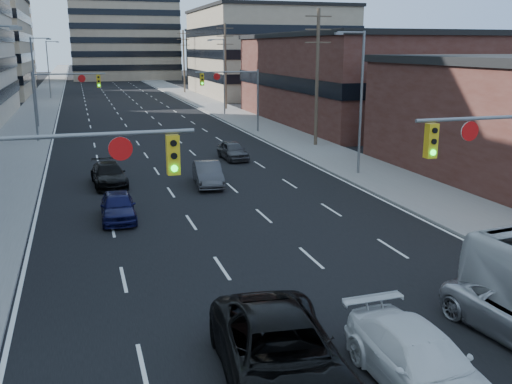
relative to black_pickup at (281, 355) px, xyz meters
The scene contains 22 objects.
road_surface 125.87m from the black_pickup, 88.96° to the left, with size 18.00×300.00×0.02m, color black.
sidewalk_left 126.19m from the black_pickup, 94.19° to the left, with size 5.00×300.00×0.15m, color slate.
sidewalk_right 126.60m from the black_pickup, 83.75° to the left, with size 5.00×300.00×0.15m, color slate.
storefront_right_mid 52.97m from the black_pickup, 60.18° to the left, with size 20.00×30.00×9.00m, color #472119.
office_right_far 88.39m from the black_pickup, 71.98° to the left, with size 22.00×28.00×14.00m, color gray.
bg_block_right 130.53m from the black_pickup, 74.76° to the left, with size 22.00×22.00×12.00m, color gray.
signal_near_left 7.32m from the black_pickup, 143.38° to the left, with size 6.59×0.33×6.00m.
signal_far_left 41.34m from the black_pickup, 97.53° to the left, with size 6.09×0.33×6.00m.
signal_far_right 42.18m from the black_pickup, 76.29° to the left, with size 6.09×0.33×6.00m.
utility_pole_block 35.33m from the black_pickup, 65.55° to the left, with size 2.20×0.28×11.00m.
utility_pole_midblock 63.71m from the black_pickup, 76.82° to the left, with size 2.20×0.28×11.00m.
utility_pole_distant 93.11m from the black_pickup, 81.04° to the left, with size 2.20×0.28×11.00m.
streetlight_left_mid 51.65m from the black_pickup, 99.00° to the left, with size 2.03×0.22×9.00m.
streetlight_left_far 86.33m from the black_pickup, 95.36° to the left, with size 2.03×0.22×9.00m.
streetlight_right_near 24.73m from the black_pickup, 58.81° to the left, with size 2.03×0.22×9.00m.
streetlight_right_far 57.41m from the black_pickup, 77.26° to the left, with size 2.03×0.22×9.00m.
black_pickup is the anchor object (origin of this frame).
white_van 3.34m from the black_pickup, 19.81° to the right, with size 2.05×5.05×1.47m, color silver.
sedan_blue 15.59m from the black_pickup, 100.13° to the left, with size 1.60×3.98×1.36m, color #0D0E37.
sedan_grey_center 21.11m from the black_pickup, 82.15° to the left, with size 1.49×4.27×1.41m, color #38383B.
sedan_black_far 22.80m from the black_pickup, 96.95° to the left, with size 1.88×4.61×1.34m, color black.
sedan_grey_right 29.06m from the black_pickup, 77.24° to the left, with size 1.58×3.92×1.34m, color #38373A.
Camera 1 is at (-6.51, -7.41, 8.02)m, focal length 40.00 mm.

